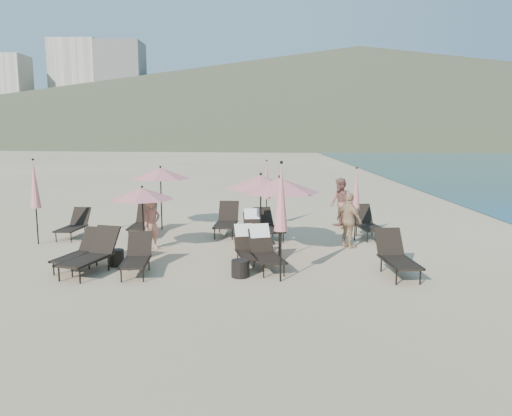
{
  "coord_description": "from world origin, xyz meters",
  "views": [
    {
      "loc": [
        0.42,
        -12.23,
        3.5
      ],
      "look_at": [
        0.26,
        3.5,
        1.1
      ],
      "focal_mm": 35.0,
      "sensor_mm": 36.0,
      "label": 1
    }
  ],
  "objects_px": {
    "umbrella_open_3": "(160,173)",
    "lounger_4": "(265,249)",
    "umbrella_open_1": "(261,182)",
    "lounger_5": "(396,255)",
    "lounger_2": "(137,256)",
    "lounger_7": "(143,222)",
    "lounger_1": "(81,251)",
    "lounger_3": "(247,247)",
    "umbrella_closed_2": "(35,185)",
    "beachgoer_a": "(152,224)",
    "umbrella_open_2": "(280,185)",
    "side_table_1": "(240,269)",
    "umbrella_open_0": "(142,194)",
    "lounger_10": "(254,227)",
    "umbrella_closed_3": "(267,181)",
    "lounger_9": "(268,225)",
    "umbrella_closed_0": "(281,198)",
    "lounger_11": "(367,223)",
    "beachgoer_c": "(349,220)",
    "side_table_0": "(117,258)",
    "lounger_0": "(91,253)",
    "beachgoer_b": "(340,203)",
    "umbrella_closed_1": "(356,190)",
    "lounger_8": "(227,220)",
    "lounger_6": "(74,225)"
  },
  "relations": [
    {
      "from": "lounger_10",
      "to": "umbrella_closed_3",
      "type": "bearing_deg",
      "value": 72.66
    },
    {
      "from": "lounger_1",
      "to": "lounger_5",
      "type": "relative_size",
      "value": 0.96
    },
    {
      "from": "lounger_6",
      "to": "umbrella_closed_3",
      "type": "bearing_deg",
      "value": 20.93
    },
    {
      "from": "umbrella_open_1",
      "to": "lounger_5",
      "type": "bearing_deg",
      "value": -38.32
    },
    {
      "from": "lounger_3",
      "to": "lounger_8",
      "type": "distance_m",
      "value": 3.99
    },
    {
      "from": "umbrella_open_2",
      "to": "beachgoer_b",
      "type": "relative_size",
      "value": 1.28
    },
    {
      "from": "lounger_4",
      "to": "lounger_11",
      "type": "xyz_separation_m",
      "value": [
        3.47,
        3.91,
        -0.02
      ]
    },
    {
      "from": "lounger_7",
      "to": "umbrella_closed_3",
      "type": "relative_size",
      "value": 0.71
    },
    {
      "from": "lounger_9",
      "to": "umbrella_open_1",
      "type": "distance_m",
      "value": 2.26
    },
    {
      "from": "umbrella_open_1",
      "to": "side_table_1",
      "type": "height_order",
      "value": "umbrella_open_1"
    },
    {
      "from": "lounger_11",
      "to": "umbrella_closed_1",
      "type": "relative_size",
      "value": 0.77
    },
    {
      "from": "lounger_3",
      "to": "lounger_5",
      "type": "relative_size",
      "value": 0.9
    },
    {
      "from": "umbrella_open_2",
      "to": "side_table_1",
      "type": "bearing_deg",
      "value": -121.14
    },
    {
      "from": "lounger_3",
      "to": "lounger_4",
      "type": "bearing_deg",
      "value": -52.94
    },
    {
      "from": "lounger_5",
      "to": "lounger_4",
      "type": "bearing_deg",
      "value": 165.65
    },
    {
      "from": "lounger_1",
      "to": "side_table_0",
      "type": "height_order",
      "value": "lounger_1"
    },
    {
      "from": "lounger_4",
      "to": "umbrella_open_1",
      "type": "height_order",
      "value": "umbrella_open_1"
    },
    {
      "from": "lounger_11",
      "to": "beachgoer_c",
      "type": "distance_m",
      "value": 1.83
    },
    {
      "from": "lounger_2",
      "to": "lounger_4",
      "type": "xyz_separation_m",
      "value": [
        3.2,
        0.51,
        0.07
      ]
    },
    {
      "from": "lounger_0",
      "to": "lounger_9",
      "type": "distance_m",
      "value": 6.09
    },
    {
      "from": "umbrella_closed_1",
      "to": "lounger_8",
      "type": "bearing_deg",
      "value": 167.35
    },
    {
      "from": "lounger_9",
      "to": "beachgoer_b",
      "type": "relative_size",
      "value": 0.97
    },
    {
      "from": "umbrella_open_3",
      "to": "lounger_7",
      "type": "bearing_deg",
      "value": -111.54
    },
    {
      "from": "umbrella_closed_0",
      "to": "umbrella_closed_2",
      "type": "relative_size",
      "value": 1.06
    },
    {
      "from": "umbrella_closed_1",
      "to": "umbrella_closed_3",
      "type": "relative_size",
      "value": 0.96
    },
    {
      "from": "lounger_7",
      "to": "lounger_8",
      "type": "height_order",
      "value": "lounger_8"
    },
    {
      "from": "lounger_8",
      "to": "umbrella_closed_3",
      "type": "height_order",
      "value": "umbrella_closed_3"
    },
    {
      "from": "lounger_1",
      "to": "lounger_3",
      "type": "relative_size",
      "value": 1.07
    },
    {
      "from": "lounger_2",
      "to": "lounger_7",
      "type": "distance_m",
      "value": 4.67
    },
    {
      "from": "umbrella_open_2",
      "to": "beachgoer_a",
      "type": "distance_m",
      "value": 4.17
    },
    {
      "from": "lounger_9",
      "to": "umbrella_closed_0",
      "type": "bearing_deg",
      "value": -104.41
    },
    {
      "from": "lounger_1",
      "to": "lounger_2",
      "type": "height_order",
      "value": "lounger_1"
    },
    {
      "from": "lounger_10",
      "to": "beachgoer_a",
      "type": "xyz_separation_m",
      "value": [
        -3.04,
        -1.08,
        0.29
      ]
    },
    {
      "from": "lounger_5",
      "to": "umbrella_open_0",
      "type": "distance_m",
      "value": 7.18
    },
    {
      "from": "umbrella_closed_2",
      "to": "beachgoer_a",
      "type": "distance_m",
      "value": 3.97
    },
    {
      "from": "side_table_1",
      "to": "umbrella_open_0",
      "type": "bearing_deg",
      "value": 141.19
    },
    {
      "from": "lounger_9",
      "to": "umbrella_open_0",
      "type": "height_order",
      "value": "umbrella_open_0"
    },
    {
      "from": "lounger_3",
      "to": "umbrella_open_3",
      "type": "xyz_separation_m",
      "value": [
        -3.23,
        4.74,
        1.57
      ]
    },
    {
      "from": "umbrella_open_3",
      "to": "lounger_4",
      "type": "bearing_deg",
      "value": -54.31
    },
    {
      "from": "umbrella_open_3",
      "to": "side_table_0",
      "type": "distance_m",
      "value": 5.29
    },
    {
      "from": "umbrella_closed_2",
      "to": "umbrella_open_1",
      "type": "bearing_deg",
      "value": -5.26
    },
    {
      "from": "lounger_2",
      "to": "lounger_7",
      "type": "bearing_deg",
      "value": 96.26
    },
    {
      "from": "lounger_0",
      "to": "beachgoer_b",
      "type": "relative_size",
      "value": 1.08
    },
    {
      "from": "umbrella_closed_1",
      "to": "side_table_1",
      "type": "xyz_separation_m",
      "value": [
        -3.56,
        -4.16,
        -1.46
      ]
    },
    {
      "from": "beachgoer_a",
      "to": "lounger_4",
      "type": "bearing_deg",
      "value": -76.92
    },
    {
      "from": "lounger_0",
      "to": "beachgoer_a",
      "type": "bearing_deg",
      "value": 85.92
    },
    {
      "from": "lounger_5",
      "to": "lounger_11",
      "type": "relative_size",
      "value": 1.0
    },
    {
      "from": "lounger_1",
      "to": "side_table_0",
      "type": "distance_m",
      "value": 0.9
    },
    {
      "from": "umbrella_open_0",
      "to": "umbrella_open_1",
      "type": "xyz_separation_m",
      "value": [
        3.39,
        0.55,
        0.29
      ]
    },
    {
      "from": "lounger_6",
      "to": "umbrella_closed_0",
      "type": "relative_size",
      "value": 0.58
    }
  ]
}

